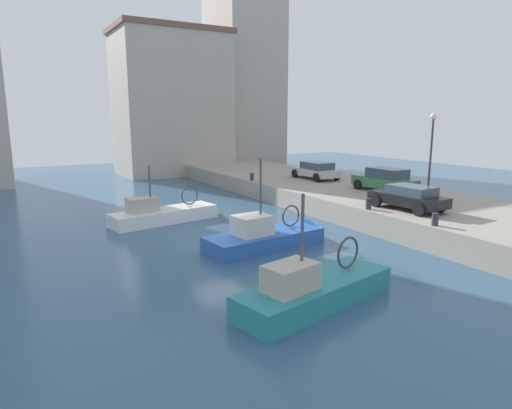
{
  "coord_description": "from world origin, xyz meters",
  "views": [
    {
      "loc": [
        -8.67,
        -18.12,
        5.82
      ],
      "look_at": [
        3.0,
        1.93,
        1.2
      ],
      "focal_mm": 30.94,
      "sensor_mm": 36.0,
      "label": 1
    }
  ],
  "objects": [
    {
      "name": "waterfront_building_west",
      "position": [
        17.12,
        28.9,
        10.24
      ],
      "size": [
        7.33,
        8.14,
        20.43
      ],
      "color": "#B2A899",
      "rests_on": "ground"
    },
    {
      "name": "waterfront_building_west_mid",
      "position": [
        7.21,
        26.34,
        7.22
      ],
      "size": [
        11.18,
        7.92,
        14.41
      ],
      "color": "#B2A899",
      "rests_on": "ground"
    },
    {
      "name": "parked_car_black",
      "position": [
        9.01,
        -3.09,
        1.85
      ],
      "size": [
        2.0,
        3.99,
        1.24
      ],
      "color": "black",
      "rests_on": "quay_wall"
    },
    {
      "name": "fishing_boat_blue",
      "position": [
        1.76,
        -1.59,
        0.13
      ],
      "size": [
        6.48,
        2.55,
        4.96
      ],
      "color": "#2D60B7",
      "rests_on": "ground"
    },
    {
      "name": "fishing_boat_teal",
      "position": [
        -0.2,
        -7.72,
        0.12
      ],
      "size": [
        6.73,
        2.93,
        4.42
      ],
      "color": "teal",
      "rests_on": "ground"
    },
    {
      "name": "fishing_boat_white",
      "position": [
        -0.69,
        5.42,
        0.11
      ],
      "size": [
        7.0,
        2.76,
        4.03
      ],
      "color": "white",
      "rests_on": "ground"
    },
    {
      "name": "water_surface",
      "position": [
        0.0,
        0.0,
        0.0
      ],
      "size": [
        80.0,
        80.0,
        0.0
      ],
      "primitive_type": "plane",
      "color": "#335675",
      "rests_on": "ground"
    },
    {
      "name": "mooring_bollard_north",
      "position": [
        7.35,
        10.0,
        1.48
      ],
      "size": [
        0.28,
        0.28,
        0.55
      ],
      "primitive_type": "cylinder",
      "color": "#2D2D33",
      "rests_on": "quay_wall"
    },
    {
      "name": "parked_car_silver",
      "position": [
        11.91,
        8.23,
        1.87
      ],
      "size": [
        2.09,
        4.12,
        1.3
      ],
      "color": "#B7B7BC",
      "rests_on": "quay_wall"
    },
    {
      "name": "quay_wall",
      "position": [
        11.5,
        0.0,
        0.6
      ],
      "size": [
        9.0,
        56.0,
        1.2
      ],
      "primitive_type": "cube",
      "color": "#9E9384",
      "rests_on": "ground"
    },
    {
      "name": "parked_car_green",
      "position": [
        12.15,
        1.51,
        1.95
      ],
      "size": [
        1.91,
        4.24,
        1.48
      ],
      "color": "#387547",
      "rests_on": "quay_wall"
    },
    {
      "name": "mooring_bollard_south",
      "position": [
        7.35,
        -6.0,
        1.48
      ],
      "size": [
        0.28,
        0.28,
        0.55
      ],
      "primitive_type": "cylinder",
      "color": "#2D2D33",
      "rests_on": "quay_wall"
    },
    {
      "name": "quay_streetlamp",
      "position": [
        13.0,
        -1.07,
        4.45
      ],
      "size": [
        0.36,
        0.36,
        4.83
      ],
      "color": "#38383D",
      "rests_on": "quay_wall"
    },
    {
      "name": "mooring_bollard_mid",
      "position": [
        7.35,
        -2.0,
        1.48
      ],
      "size": [
        0.28,
        0.28,
        0.55
      ],
      "primitive_type": "cylinder",
      "color": "#2D2D33",
      "rests_on": "quay_wall"
    }
  ]
}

